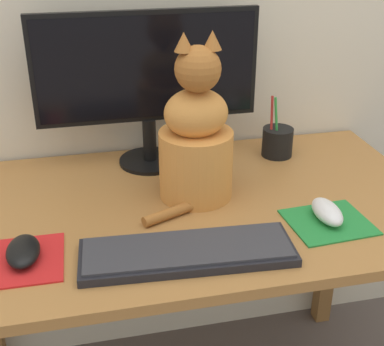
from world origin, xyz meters
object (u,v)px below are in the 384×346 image
Objects in this scene: computer_mouse_right at (327,212)px; pen_cup at (277,142)px; monitor at (147,77)px; cat at (196,139)px; computer_mouse_left at (23,251)px; keyboard at (187,252)px.

pen_cup reaches higher than computer_mouse_right.
monitor reaches higher than cat.
monitor reaches higher than computer_mouse_right.
monitor is at bearing 51.46° from computer_mouse_left.
computer_mouse_right is (0.34, -0.39, -0.22)m from monitor.
computer_mouse_right reaches higher than keyboard.
cat reaches higher than keyboard.
pen_cup is at bearing 54.31° from keyboard.
computer_mouse_left is (-0.31, -0.39, -0.22)m from monitor.
keyboard is 0.55m from pen_cup.
monitor is 1.45× the size of cat.
keyboard is (0.01, -0.45, -0.23)m from monitor.
cat is 0.34m from pen_cup.
computer_mouse_left is at bearing -151.45° from pen_cup.
pen_cup reaches higher than computer_mouse_left.
keyboard is 0.33m from computer_mouse_left.
computer_mouse_right is at bearing -92.69° from pen_cup.
monitor is at bearing 131.07° from computer_mouse_right.
monitor reaches higher than computer_mouse_left.
cat is (-0.26, 0.18, 0.12)m from computer_mouse_right.
monitor is 0.41m from pen_cup.
monitor is 1.32× the size of keyboard.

